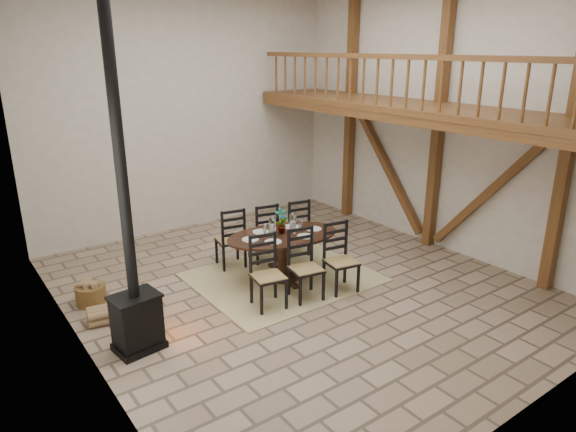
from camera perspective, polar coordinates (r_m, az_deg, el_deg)
ground at (r=8.88m, az=1.19°, el=-7.83°), size 8.00×8.00×0.00m
room_shell at (r=8.79m, az=7.65°, el=12.29°), size 7.02×8.02×5.01m
rug at (r=9.20m, az=-0.57°, el=-6.80°), size 3.00×2.50×0.02m
dining_table at (r=9.03m, az=-0.58°, el=-4.40°), size 2.19×2.51×1.29m
wood_stove at (r=6.98m, az=-16.95°, el=-6.02°), size 0.67×0.55×5.00m
log_basket at (r=8.85m, az=-21.06°, el=-8.05°), size 0.47×0.47×0.39m
log_stack at (r=8.24m, az=-20.21°, el=-10.38°), size 0.38×0.39×0.23m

